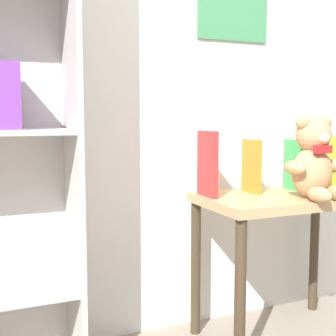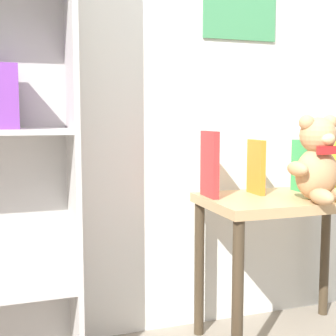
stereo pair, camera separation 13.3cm
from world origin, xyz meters
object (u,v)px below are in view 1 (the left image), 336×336
(book_standing_red, at_px, (207,164))
(book_standing_yellow, at_px, (331,161))
(teddy_bear, at_px, (314,161))
(display_table, at_px, (284,218))
(book_standing_orange, at_px, (251,166))
(book_standing_green, at_px, (294,165))

(book_standing_red, bearing_deg, book_standing_yellow, 1.77)
(teddy_bear, bearing_deg, display_table, 108.71)
(display_table, xyz_separation_m, book_standing_orange, (-0.10, 0.08, 0.20))
(teddy_bear, xyz_separation_m, book_standing_orange, (-0.14, 0.20, -0.03))
(book_standing_red, bearing_deg, teddy_bear, -28.40)
(display_table, distance_m, book_standing_orange, 0.24)
(teddy_bear, height_order, book_standing_orange, teddy_bear)
(display_table, height_order, book_standing_orange, book_standing_orange)
(display_table, relative_size, book_standing_green, 3.19)
(book_standing_red, bearing_deg, display_table, -12.94)
(teddy_bear, distance_m, book_standing_orange, 0.25)
(display_table, distance_m, teddy_bear, 0.27)
(display_table, xyz_separation_m, book_standing_red, (-0.30, 0.08, 0.22))
(teddy_bear, relative_size, book_standing_yellow, 1.40)
(display_table, height_order, teddy_bear, teddy_bear)
(display_table, relative_size, book_standing_yellow, 3.02)
(book_standing_yellow, bearing_deg, book_standing_red, -177.40)
(book_standing_orange, bearing_deg, teddy_bear, -54.38)
(display_table, relative_size, book_standing_red, 2.68)
(display_table, distance_m, book_standing_red, 0.38)
(display_table, relative_size, book_standing_orange, 3.13)
(book_standing_green, relative_size, book_standing_yellow, 0.95)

